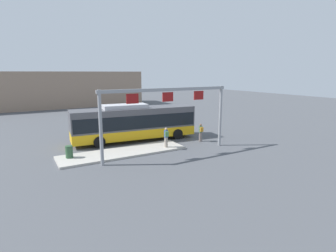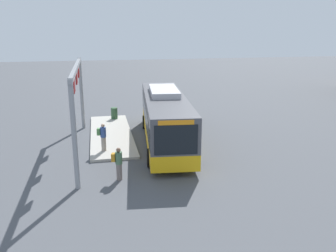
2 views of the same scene
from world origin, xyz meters
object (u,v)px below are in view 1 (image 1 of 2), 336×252
trash_bin (69,152)px  bus_main (134,122)px  person_waiting_near (166,137)px  person_boarding (201,132)px

trash_bin → bus_main: bearing=24.5°
trash_bin → person_waiting_near: bearing=-8.1°
person_waiting_near → trash_bin: bearing=96.6°
person_boarding → person_waiting_near: (-4.03, -0.64, 0.16)m
person_boarding → person_waiting_near: bearing=112.7°
bus_main → person_waiting_near: bus_main is taller
bus_main → person_waiting_near: size_ratio=6.95×
person_boarding → person_waiting_near: 4.09m
bus_main → person_boarding: bus_main is taller
person_boarding → trash_bin: 11.60m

